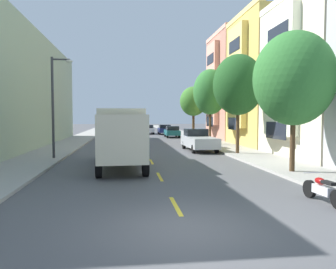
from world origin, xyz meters
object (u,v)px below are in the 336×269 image
object	(u,v)px
street_tree_farthest	(193,101)
parked_suv_charcoal	(105,129)
parked_suv_forest	(109,127)
parked_wagon_navy	(164,129)
street_tree_second	(238,85)
parked_motorcycle	(323,190)
moving_white_sedan	(148,129)
street_lamp	(55,99)
street_tree_nearest	(294,79)
street_tree_third	(210,92)
parked_pickup_silver	(199,140)
parked_hatchback_teal	(172,132)
delivery_box_truck	(121,133)

from	to	relation	value
street_tree_farthest	parked_suv_charcoal	size ratio (longest dim) A/B	1.27
parked_suv_forest	parked_wagon_navy	distance (m)	10.53
street_tree_second	parked_motorcycle	bearing A→B (deg)	-97.21
street_tree_second	parked_suv_forest	distance (m)	35.37
parked_suv_forest	moving_white_sedan	distance (m)	7.65
street_tree_farthest	parked_suv_charcoal	world-z (taller)	street_tree_farthest
street_lamp	moving_white_sedan	bearing A→B (deg)	75.61
parked_suv_forest	parked_motorcycle	world-z (taller)	parked_suv_forest
street_tree_nearest	street_tree_third	bearing A→B (deg)	90.00
street_tree_third	street_lamp	world-z (taller)	street_tree_third
street_lamp	parked_pickup_silver	world-z (taller)	street_lamp
parked_suv_forest	parked_suv_charcoal	size ratio (longest dim) A/B	1.00
street_tree_third	street_tree_farthest	xyz separation A→B (m)	(0.00, 7.90, -0.54)
moving_white_sedan	parked_motorcycle	distance (m)	42.12
street_lamp	parked_wagon_navy	bearing A→B (deg)	70.41
parked_hatchback_teal	parked_suv_charcoal	xyz separation A→B (m)	(-8.91, 5.21, 0.23)
street_tree_nearest	parked_motorcycle	bearing A→B (deg)	-107.76
parked_wagon_navy	moving_white_sedan	distance (m)	2.89
parked_wagon_navy	parked_suv_charcoal	bearing A→B (deg)	-165.23
street_lamp	street_tree_third	bearing A→B (deg)	36.45
street_tree_farthest	street_lamp	distance (m)	21.03
delivery_box_truck	moving_white_sedan	xyz separation A→B (m)	(3.61, 33.42, -1.09)
street_tree_nearest	delivery_box_truck	xyz separation A→B (m)	(-8.21, 3.44, -2.73)
street_tree_second	parked_hatchback_teal	world-z (taller)	street_tree_second
street_tree_farthest	delivery_box_truck	xyz separation A→B (m)	(-8.21, -20.27, -2.69)
parked_pickup_silver	parked_wagon_navy	distance (m)	24.07
moving_white_sedan	street_tree_second	bearing A→B (deg)	-80.98
parked_suv_charcoal	parked_motorcycle	distance (m)	39.31
parked_suv_forest	parked_suv_charcoal	xyz separation A→B (m)	(-0.10, -8.30, 0.00)
delivery_box_truck	parked_suv_forest	xyz separation A→B (m)	(-2.59, 37.90, -0.85)
street_lamp	parked_pickup_silver	distance (m)	11.62
moving_white_sedan	parked_motorcycle	size ratio (longest dim) A/B	2.19
parked_pickup_silver	moving_white_sedan	xyz separation A→B (m)	(-2.50, 25.58, -0.08)
street_tree_third	parked_hatchback_teal	xyz separation A→B (m)	(-1.98, 12.03, -4.31)
street_tree_third	parked_hatchback_teal	bearing A→B (deg)	99.36
street_tree_nearest	parked_suv_charcoal	xyz separation A→B (m)	(-10.89, 33.05, -3.58)
delivery_box_truck	parked_suv_forest	distance (m)	38.00
parked_suv_forest	parked_wagon_navy	bearing A→B (deg)	-34.68
street_tree_farthest	moving_white_sedan	world-z (taller)	street_tree_farthest
street_tree_third	parked_suv_forest	bearing A→B (deg)	112.91
street_tree_nearest	parked_pickup_silver	distance (m)	12.07
street_lamp	parked_hatchback_teal	xyz separation A→B (m)	(10.36, 21.14, -3.09)
delivery_box_truck	moving_white_sedan	bearing A→B (deg)	83.84
parked_hatchback_teal	street_tree_farthest	bearing A→B (deg)	-64.35
street_tree_third	parked_suv_forest	world-z (taller)	street_tree_third
parked_hatchback_teal	parked_suv_charcoal	size ratio (longest dim) A/B	0.83
street_tree_nearest	street_tree_farthest	distance (m)	23.71
street_tree_nearest	parked_wagon_navy	size ratio (longest dim) A/B	1.40
delivery_box_truck	parked_motorcycle	world-z (taller)	delivery_box_truck
street_tree_third	parked_wagon_navy	bearing A→B (deg)	96.24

